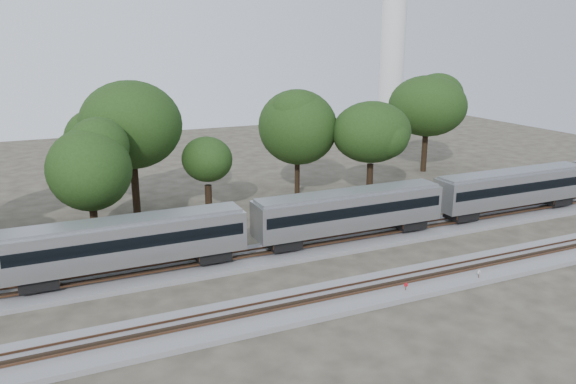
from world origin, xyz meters
name	(u,v)px	position (x,y,z in m)	size (l,w,h in m)	color
ground	(320,279)	(0.00, 0.00, 0.00)	(160.00, 160.00, 0.00)	#383328
track_far	(289,251)	(0.00, 6.00, 0.21)	(160.00, 5.00, 0.73)	slate
track_near	(344,296)	(0.00, -4.00, 0.21)	(160.00, 5.00, 0.73)	slate
train	(513,187)	(26.46, 6.00, 3.39)	(137.13, 3.35, 4.94)	#AAACB1
switch_stand_red	(406,287)	(4.55, -5.35, 0.63)	(0.31, 0.08, 0.99)	#512D19
switch_stand_white	(479,275)	(11.18, -5.85, 0.66)	(0.33, 0.10, 1.04)	#512D19
switch_lever	(430,288)	(6.83, -5.39, 0.15)	(0.50, 0.30, 0.30)	#512D19
tree_2	(89,170)	(-15.63, 15.47, 7.26)	(7.40, 7.40, 10.44)	black
tree_3	(131,125)	(-10.53, 23.15, 9.98)	(10.16, 10.16, 14.32)	black
tree_4	(207,159)	(-3.26, 20.18, 6.21)	(6.35, 6.35, 8.95)	black
tree_5	(297,127)	(8.78, 23.00, 8.54)	(8.70, 8.70, 12.26)	black
tree_6	(372,132)	(15.91, 17.87, 8.22)	(8.37, 8.37, 11.80)	black
tree_7	(427,106)	(31.36, 27.66, 9.49)	(9.65, 9.65, 13.61)	black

